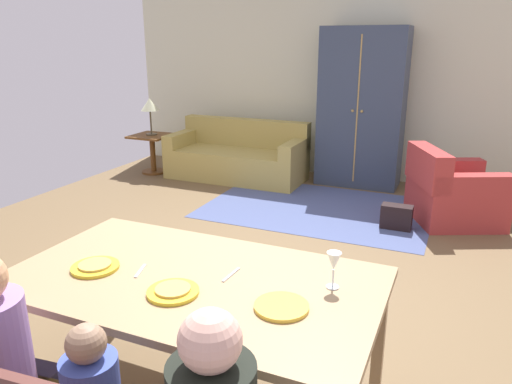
{
  "coord_description": "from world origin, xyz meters",
  "views": [
    {
      "loc": [
        1.45,
        -3.2,
        1.91
      ],
      "look_at": [
        0.11,
        -0.1,
        0.85
      ],
      "focal_mm": 33.78,
      "sensor_mm": 36.0,
      "label": 1
    }
  ],
  "objects_px": {
    "plate_near_child": "(173,292)",
    "handbag": "(396,217)",
    "armchair": "(451,193)",
    "wine_glass": "(334,263)",
    "dining_table": "(193,288)",
    "plate_near_woman": "(281,307)",
    "person_man": "(5,377)",
    "plate_near_man": "(95,267)",
    "table_lamp": "(150,106)",
    "armoire": "(362,108)",
    "side_table": "(152,148)",
    "couch": "(238,157)"
  },
  "relations": [
    {
      "from": "plate_near_child",
      "to": "handbag",
      "type": "distance_m",
      "value": 3.39
    },
    {
      "from": "armchair",
      "to": "wine_glass",
      "type": "bearing_deg",
      "value": -97.7
    },
    {
      "from": "dining_table",
      "to": "plate_near_child",
      "type": "xyz_separation_m",
      "value": [
        0.0,
        -0.18,
        0.07
      ]
    },
    {
      "from": "wine_glass",
      "to": "handbag",
      "type": "distance_m",
      "value": 3.01
    },
    {
      "from": "wine_glass",
      "to": "armchair",
      "type": "xyz_separation_m",
      "value": [
        0.46,
        3.39,
        -0.57
      ]
    },
    {
      "from": "plate_near_woman",
      "to": "handbag",
      "type": "distance_m",
      "value": 3.26
    },
    {
      "from": "handbag",
      "to": "person_man",
      "type": "bearing_deg",
      "value": -106.99
    },
    {
      "from": "dining_table",
      "to": "handbag",
      "type": "height_order",
      "value": "dining_table"
    },
    {
      "from": "plate_near_woman",
      "to": "armchair",
      "type": "xyz_separation_m",
      "value": [
        0.62,
        3.67,
        -0.45
      ]
    },
    {
      "from": "plate_near_child",
      "to": "person_man",
      "type": "xyz_separation_m",
      "value": [
        -0.52,
        -0.54,
        -0.26
      ]
    },
    {
      "from": "plate_near_man",
      "to": "dining_table",
      "type": "bearing_deg",
      "value": 12.97
    },
    {
      "from": "handbag",
      "to": "wine_glass",
      "type": "bearing_deg",
      "value": -89.15
    },
    {
      "from": "dining_table",
      "to": "handbag",
      "type": "xyz_separation_m",
      "value": [
        0.64,
        3.09,
        -0.57
      ]
    },
    {
      "from": "table_lamp",
      "to": "handbag",
      "type": "distance_m",
      "value": 3.92
    },
    {
      "from": "wine_glass",
      "to": "table_lamp",
      "type": "xyz_separation_m",
      "value": [
        -3.75,
        3.81,
        0.12
      ]
    },
    {
      "from": "armoire",
      "to": "table_lamp",
      "type": "relative_size",
      "value": 3.89
    },
    {
      "from": "armoire",
      "to": "handbag",
      "type": "height_order",
      "value": "armoire"
    },
    {
      "from": "dining_table",
      "to": "plate_near_woman",
      "type": "xyz_separation_m",
      "value": [
        0.52,
        -0.1,
        0.07
      ]
    },
    {
      "from": "dining_table",
      "to": "wine_glass",
      "type": "relative_size",
      "value": 10.19
    },
    {
      "from": "armoire",
      "to": "table_lamp",
      "type": "height_order",
      "value": "armoire"
    },
    {
      "from": "wine_glass",
      "to": "person_man",
      "type": "distance_m",
      "value": 1.55
    },
    {
      "from": "dining_table",
      "to": "wine_glass",
      "type": "height_order",
      "value": "wine_glass"
    },
    {
      "from": "plate_near_man",
      "to": "armoire",
      "type": "height_order",
      "value": "armoire"
    },
    {
      "from": "dining_table",
      "to": "plate_near_child",
      "type": "relative_size",
      "value": 7.58
    },
    {
      "from": "dining_table",
      "to": "side_table",
      "type": "xyz_separation_m",
      "value": [
        -3.07,
        3.99,
        -0.32
      ]
    },
    {
      "from": "person_man",
      "to": "couch",
      "type": "distance_m",
      "value": 5.13
    },
    {
      "from": "person_man",
      "to": "table_lamp",
      "type": "bearing_deg",
      "value": 118.41
    },
    {
      "from": "person_man",
      "to": "armoire",
      "type": "height_order",
      "value": "armoire"
    },
    {
      "from": "plate_near_child",
      "to": "wine_glass",
      "type": "height_order",
      "value": "wine_glass"
    },
    {
      "from": "plate_near_man",
      "to": "plate_near_woman",
      "type": "relative_size",
      "value": 1.0
    },
    {
      "from": "plate_near_man",
      "to": "plate_near_woman",
      "type": "distance_m",
      "value": 1.04
    },
    {
      "from": "person_man",
      "to": "handbag",
      "type": "distance_m",
      "value": 4.0
    },
    {
      "from": "dining_table",
      "to": "wine_glass",
      "type": "xyz_separation_m",
      "value": [
        0.68,
        0.18,
        0.2
      ]
    },
    {
      "from": "plate_near_man",
      "to": "side_table",
      "type": "height_order",
      "value": "plate_near_man"
    },
    {
      "from": "plate_near_man",
      "to": "couch",
      "type": "distance_m",
      "value": 4.57
    },
    {
      "from": "couch",
      "to": "handbag",
      "type": "height_order",
      "value": "couch"
    },
    {
      "from": "person_man",
      "to": "table_lamp",
      "type": "height_order",
      "value": "table_lamp"
    },
    {
      "from": "plate_near_child",
      "to": "couch",
      "type": "relative_size",
      "value": 0.13
    },
    {
      "from": "plate_near_child",
      "to": "table_lamp",
      "type": "xyz_separation_m",
      "value": [
        -3.07,
        4.17,
        0.24
      ]
    },
    {
      "from": "plate_near_woman",
      "to": "wine_glass",
      "type": "relative_size",
      "value": 1.34
    },
    {
      "from": "person_man",
      "to": "side_table",
      "type": "height_order",
      "value": "person_man"
    },
    {
      "from": "armoire",
      "to": "handbag",
      "type": "bearing_deg",
      "value": -64.29
    },
    {
      "from": "dining_table",
      "to": "armchair",
      "type": "xyz_separation_m",
      "value": [
        1.14,
        3.57,
        -0.38
      ]
    },
    {
      "from": "plate_near_woman",
      "to": "armchair",
      "type": "height_order",
      "value": "armchair"
    },
    {
      "from": "plate_near_woman",
      "to": "table_lamp",
      "type": "distance_m",
      "value": 5.45
    },
    {
      "from": "handbag",
      "to": "armchair",
      "type": "bearing_deg",
      "value": 43.62
    },
    {
      "from": "plate_near_child",
      "to": "wine_glass",
      "type": "distance_m",
      "value": 0.78
    },
    {
      "from": "dining_table",
      "to": "wine_glass",
      "type": "distance_m",
      "value": 0.73
    },
    {
      "from": "plate_near_child",
      "to": "armoire",
      "type": "xyz_separation_m",
      "value": [
        -0.11,
        4.82,
        0.28
      ]
    },
    {
      "from": "plate_near_child",
      "to": "side_table",
      "type": "distance_m",
      "value": 5.19
    }
  ]
}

